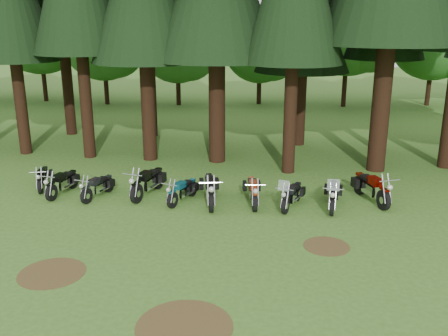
# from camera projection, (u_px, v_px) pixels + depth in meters

# --- Properties ---
(ground) EXTENTS (120.00, 120.00, 0.00)m
(ground) POSITION_uv_depth(u_px,v_px,m) (176.00, 246.00, 15.01)
(ground) COLOR #3A6A23
(ground) RESTS_ON ground
(decid_1) EXTENTS (7.91, 7.69, 9.88)m
(decid_1) POSITION_uv_depth(u_px,v_px,m) (42.00, 28.00, 39.54)
(decid_1) COLOR black
(decid_1) RESTS_ON ground
(decid_2) EXTENTS (6.72, 6.53, 8.40)m
(decid_2) POSITION_uv_depth(u_px,v_px,m) (106.00, 40.00, 38.27)
(decid_2) COLOR black
(decid_2) RESTS_ON ground
(decid_3) EXTENTS (6.12, 5.95, 7.65)m
(decid_3) POSITION_uv_depth(u_px,v_px,m) (180.00, 47.00, 38.13)
(decid_3) COLOR black
(decid_3) RESTS_ON ground
(decid_4) EXTENTS (5.93, 5.76, 7.41)m
(decid_4) POSITION_uv_depth(u_px,v_px,m) (263.00, 48.00, 38.64)
(decid_4) COLOR black
(decid_4) RESTS_ON ground
(decid_5) EXTENTS (8.45, 8.21, 10.56)m
(decid_5) POSITION_uv_depth(u_px,v_px,m) (354.00, 23.00, 36.81)
(decid_5) COLOR black
(decid_5) RESTS_ON ground
(decid_6) EXTENTS (7.06, 6.86, 8.82)m
(decid_6) POSITION_uv_depth(u_px,v_px,m) (440.00, 37.00, 37.65)
(decid_6) COLOR black
(decid_6) RESTS_ON ground
(dirt_patch_0) EXTENTS (1.80, 1.80, 0.01)m
(dirt_patch_0) POSITION_uv_depth(u_px,v_px,m) (52.00, 273.00, 13.42)
(dirt_patch_0) COLOR #4C3D1E
(dirt_patch_0) RESTS_ON ground
(dirt_patch_1) EXTENTS (1.40, 1.40, 0.01)m
(dirt_patch_1) POSITION_uv_depth(u_px,v_px,m) (326.00, 246.00, 15.01)
(dirt_patch_1) COLOR #4C3D1E
(dirt_patch_1) RESTS_ON ground
(dirt_patch_2) EXTENTS (2.20, 2.20, 0.01)m
(dirt_patch_2) POSITION_uv_depth(u_px,v_px,m) (184.00, 326.00, 11.10)
(dirt_patch_2) COLOR #4C3D1E
(dirt_patch_2) RESTS_ON ground
(motorcycle_0) EXTENTS (0.70, 1.92, 0.80)m
(motorcycle_0) POSITION_uv_depth(u_px,v_px,m) (43.00, 178.00, 20.06)
(motorcycle_0) COLOR black
(motorcycle_0) RESTS_ON ground
(motorcycle_1) EXTENTS (0.44, 2.13, 0.87)m
(motorcycle_1) POSITION_uv_depth(u_px,v_px,m) (62.00, 183.00, 19.34)
(motorcycle_1) COLOR black
(motorcycle_1) RESTS_ON ground
(motorcycle_2) EXTENTS (0.67, 1.94, 0.81)m
(motorcycle_2) POSITION_uv_depth(u_px,v_px,m) (98.00, 187.00, 18.98)
(motorcycle_2) COLOR black
(motorcycle_2) RESTS_ON ground
(motorcycle_3) EXTENTS (0.73, 2.43, 1.00)m
(motorcycle_3) POSITION_uv_depth(u_px,v_px,m) (148.00, 183.00, 19.18)
(motorcycle_3) COLOR black
(motorcycle_3) RESTS_ON ground
(motorcycle_4) EXTENTS (0.81, 1.92, 0.81)m
(motorcycle_4) POSITION_uv_depth(u_px,v_px,m) (183.00, 191.00, 18.54)
(motorcycle_4) COLOR black
(motorcycle_4) RESTS_ON ground
(motorcycle_5) EXTENTS (0.60, 2.46, 1.01)m
(motorcycle_5) POSITION_uv_depth(u_px,v_px,m) (210.00, 190.00, 18.37)
(motorcycle_5) COLOR black
(motorcycle_5) RESTS_ON ground
(motorcycle_6) EXTENTS (0.46, 2.23, 0.91)m
(motorcycle_6) POSITION_uv_depth(u_px,v_px,m) (253.00, 192.00, 18.35)
(motorcycle_6) COLOR black
(motorcycle_6) RESTS_ON ground
(motorcycle_7) EXTENTS (0.90, 2.05, 1.31)m
(motorcycle_7) POSITION_uv_depth(u_px,v_px,m) (292.00, 196.00, 18.01)
(motorcycle_7) COLOR black
(motorcycle_7) RESTS_ON ground
(motorcycle_8) EXTENTS (0.56, 2.25, 1.41)m
(motorcycle_8) POSITION_uv_depth(u_px,v_px,m) (333.00, 195.00, 17.94)
(motorcycle_8) COLOR black
(motorcycle_8) RESTS_ON ground
(motorcycle_9) EXTENTS (1.00, 2.37, 1.01)m
(motorcycle_9) POSITION_uv_depth(u_px,v_px,m) (371.00, 188.00, 18.54)
(motorcycle_9) COLOR black
(motorcycle_9) RESTS_ON ground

